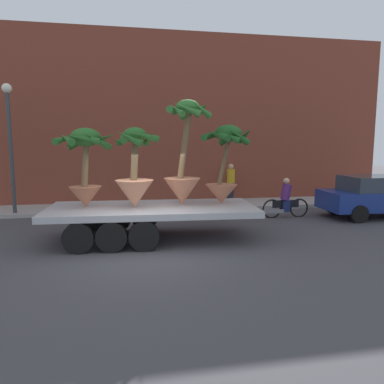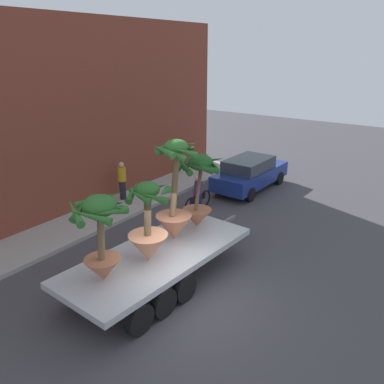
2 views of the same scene
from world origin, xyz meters
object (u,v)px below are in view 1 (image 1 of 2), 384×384
Objects in this scene: potted_palm_front at (85,164)px; pedestrian_near_gate at (231,182)px; street_lamp at (10,132)px; potted_palm_rear at (135,177)px; potted_palm_extra at (224,163)px; cyclist at (286,200)px; potted_palm_middle at (184,164)px; flatbed_trailer at (144,214)px; parked_car at (381,195)px.

pedestrian_near_gate is at bearing 41.61° from potted_palm_front.
street_lamp reaches higher than potted_palm_front.
potted_palm_extra reaches higher than potted_palm_rear.
street_lamp reaches higher than cyclist.
potted_palm_rear is at bearing -43.87° from street_lamp.
potted_palm_front is (-1.37, 0.31, 0.37)m from potted_palm_rear.
potted_palm_middle is (1.46, 0.23, 0.34)m from potted_palm_rear.
potted_palm_rear reaches higher than flatbed_trailer.
parked_car reaches higher than cyclist.
parked_car is (7.85, 1.50, -1.37)m from potted_palm_middle.
flatbed_trailer is at bearing -176.88° from potted_palm_extra.
potted_palm_extra is 6.91m from parked_car.
potted_palm_extra is at bearing 0.03° from potted_palm_middle.
street_lamp is (-10.16, 1.98, 2.56)m from cyclist.
flatbed_trailer is 3.12× the size of potted_palm_front.
potted_palm_middle is 1.68× the size of cyclist.
parked_car is 14.20m from street_lamp.
pedestrian_near_gate is (-1.21, 3.21, 0.37)m from cyclist.
parked_car is at bearing 10.22° from flatbed_trailer.
pedestrian_near_gate reaches higher than cyclist.
street_lamp is at bearing 138.28° from flatbed_trailer.
potted_palm_rear is at bearing -158.61° from flatbed_trailer.
pedestrian_near_gate is at bearing 51.91° from flatbed_trailer.
flatbed_trailer is 4.13× the size of pedestrian_near_gate.
parked_car reaches higher than flatbed_trailer.
cyclist is (7.07, 1.99, -1.55)m from potted_palm_front.
street_lamp reaches higher than potted_palm_middle.
potted_palm_rear is 1.33× the size of pedestrian_near_gate.
pedestrian_near_gate reaches higher than flatbed_trailer.
street_lamp is (-5.91, 4.06, 1.04)m from potted_palm_middle.
flatbed_trailer is 1.11m from potted_palm_rear.
parked_car is 0.96× the size of street_lamp.
potted_palm_extra is at bearing -29.54° from street_lamp.
parked_car is at bearing 10.52° from potted_palm_rear.
potted_palm_extra is 1.29× the size of cyclist.
flatbed_trailer is 1.52× the size of parked_car.
pedestrian_near_gate is at bearing 7.84° from street_lamp.
cyclist is 1.08× the size of pedestrian_near_gate.
potted_palm_middle reaches higher than potted_palm_rear.
cyclist is 10.66m from street_lamp.
pedestrian_near_gate is at bearing 141.80° from parked_car.
potted_palm_rear is 6.26m from cyclist.
potted_palm_rear is at bearing -129.15° from pedestrian_near_gate.
flatbed_trailer is at bearing -157.97° from cyclist.
street_lamp is (-8.95, -1.23, 2.19)m from pedestrian_near_gate.
flatbed_trailer is 2.29× the size of potted_palm_middle.
cyclist is (5.70, 2.30, -1.18)m from potted_palm_rear.
potted_palm_middle reaches higher than pedestrian_near_gate.
potted_palm_middle is at bearing 6.25° from flatbed_trailer.
cyclist is at bearing 22.00° from potted_palm_rear.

